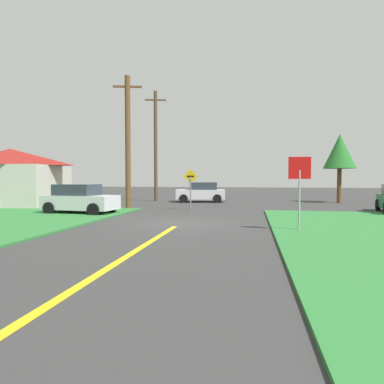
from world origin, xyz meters
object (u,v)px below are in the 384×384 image
at_px(stop_sign, 300,179).
at_px(utility_pole_far, 156,145).
at_px(oak_tree_left, 340,152).
at_px(parked_car_near_building, 80,199).
at_px(utility_pole_mid, 128,141).
at_px(barn, 10,177).
at_px(car_approaching_junction, 201,192).
at_px(direction_sign, 191,184).

relative_size(stop_sign, utility_pole_far, 0.29).
bearing_deg(oak_tree_left, utility_pole_far, -178.03).
bearing_deg(parked_car_near_building, utility_pole_mid, 71.17).
height_order(oak_tree_left, barn, oak_tree_left).
bearing_deg(parked_car_near_building, utility_pole_far, 90.26).
xyz_separation_m(stop_sign, parked_car_near_building, (-10.95, 4.22, -1.13)).
height_order(stop_sign, oak_tree_left, oak_tree_left).
bearing_deg(utility_pole_mid, stop_sign, -38.57).
relative_size(parked_car_near_building, car_approaching_junction, 1.00).
relative_size(stop_sign, oak_tree_left, 0.50).
bearing_deg(stop_sign, parked_car_near_building, -27.47).
distance_m(car_approaching_junction, oak_tree_left, 11.44).
relative_size(utility_pole_far, direction_sign, 3.71).
height_order(parked_car_near_building, direction_sign, direction_sign).
distance_m(utility_pole_far, direction_sign, 9.15).
bearing_deg(direction_sign, stop_sign, -54.74).
bearing_deg(barn, parked_car_near_building, -28.20).
xyz_separation_m(car_approaching_junction, oak_tree_left, (10.93, 0.97, 3.24)).
distance_m(stop_sign, car_approaching_junction, 15.72).
relative_size(stop_sign, car_approaching_junction, 0.65).
height_order(parked_car_near_building, barn, barn).
bearing_deg(utility_pole_far, direction_sign, -59.29).
bearing_deg(utility_pole_mid, utility_pole_far, 92.95).
bearing_deg(stop_sign, barn, -30.44).
bearing_deg(barn, stop_sign, -24.05).
distance_m(parked_car_near_building, car_approaching_junction, 11.57).
bearing_deg(car_approaching_junction, direction_sign, 85.11).
relative_size(parked_car_near_building, oak_tree_left, 0.76).
distance_m(car_approaching_junction, utility_pole_mid, 8.67).
relative_size(parked_car_near_building, barn, 0.59).
height_order(car_approaching_junction, utility_pole_mid, utility_pole_mid).
xyz_separation_m(utility_pole_far, direction_sign, (4.37, -7.36, -3.23)).
relative_size(utility_pole_mid, utility_pole_far, 0.89).
relative_size(oak_tree_left, barn, 0.77).
relative_size(utility_pole_mid, barn, 1.18).
distance_m(car_approaching_junction, barn, 14.15).
relative_size(direction_sign, oak_tree_left, 0.46).
xyz_separation_m(parked_car_near_building, utility_pole_mid, (1.54, 3.28, 3.47)).
xyz_separation_m(car_approaching_junction, utility_pole_mid, (-3.62, -7.07, 3.46)).
relative_size(utility_pole_far, barn, 1.32).
bearing_deg(barn, utility_pole_far, 38.57).
xyz_separation_m(utility_pole_mid, utility_pole_far, (-0.39, 7.53, 0.52)).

